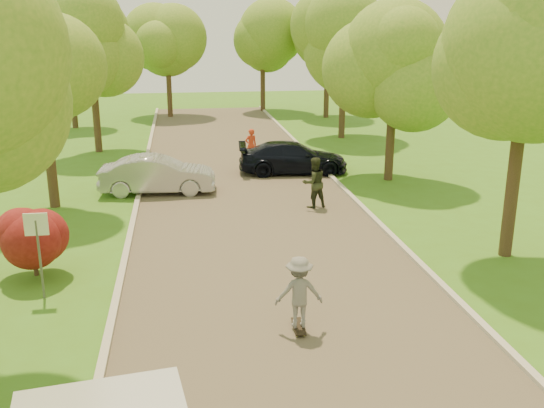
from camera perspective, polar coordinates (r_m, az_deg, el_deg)
ground at (r=12.27m, az=3.78°, el=-15.02°), size 100.00×100.00×0.00m
road at (r=19.43m, az=-1.26°, el=-2.70°), size 8.00×60.00×0.01m
curb_left at (r=19.34m, az=-13.26°, el=-3.07°), size 0.18×60.00×0.12m
curb_right at (r=20.30m, az=10.15°, el=-1.94°), size 0.18×60.00×0.12m
street_sign at (r=15.39m, az=-21.20°, el=-2.98°), size 0.55×0.06×2.17m
red_shrub at (r=17.03m, az=-21.66°, el=-2.84°), size 1.70×1.70×1.95m
tree_l_midb at (r=22.71m, az=-20.39°, el=10.94°), size 4.30×4.20×6.62m
tree_l_far at (r=32.45m, az=-16.35°, el=14.27°), size 4.92×4.80×7.79m
tree_r_mida at (r=17.86m, az=23.54°, el=12.42°), size 5.13×5.00×7.95m
tree_r_midb at (r=25.83m, az=11.88°, el=12.83°), size 4.51×4.40×7.01m
tree_r_far at (r=35.51m, az=7.23°, el=15.52°), size 5.33×5.20×8.34m
tree_bg_a at (r=40.71m, az=-18.35°, el=14.23°), size 5.12×5.00×7.72m
tree_bg_b at (r=43.50m, az=5.58°, el=15.36°), size 5.12×5.00×7.95m
tree_bg_c at (r=44.21m, az=-9.56°, el=14.56°), size 4.92×4.80×7.33m
tree_bg_d at (r=46.66m, az=-0.61°, el=15.24°), size 5.12×5.00×7.72m
silver_sedan at (r=24.21m, az=-10.71°, el=2.72°), size 4.57×1.84×1.48m
dark_sedan at (r=27.08m, az=1.98°, el=4.39°), size 4.97×2.35×1.40m
longboard at (r=13.48m, az=2.52°, el=-11.44°), size 0.27×0.83×0.10m
skateboarder at (r=13.12m, az=2.56°, el=-8.29°), size 1.06×0.64×1.60m
person_striped at (r=29.27m, az=-1.99°, el=5.53°), size 0.67×0.52×1.62m
person_olive at (r=21.87m, az=3.97°, el=2.02°), size 1.06×0.92×1.86m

